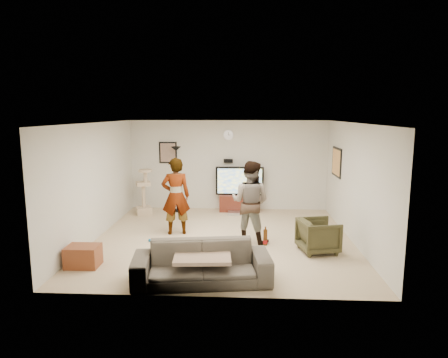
{
  "coord_description": "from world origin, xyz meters",
  "views": [
    {
      "loc": [
        0.45,
        -8.25,
        2.71
      ],
      "look_at": [
        0.01,
        0.2,
        1.29
      ],
      "focal_mm": 31.73,
      "sensor_mm": 36.0,
      "label": 1
    }
  ],
  "objects_px": {
    "person_right": "(250,202)",
    "beer_bottle": "(265,237)",
    "floor_lamp": "(177,179)",
    "tv_stand": "(240,203)",
    "tv": "(240,181)",
    "person_left": "(176,196)",
    "cat_tree": "(143,192)",
    "armchair": "(318,236)",
    "side_table": "(83,256)",
    "sofa": "(202,263)"
  },
  "relations": [
    {
      "from": "person_right",
      "to": "tv_stand",
      "type": "bearing_deg",
      "value": -63.65
    },
    {
      "from": "tv_stand",
      "to": "armchair",
      "type": "xyz_separation_m",
      "value": [
        1.59,
        -3.21,
        0.1
      ]
    },
    {
      "from": "side_table",
      "to": "person_left",
      "type": "bearing_deg",
      "value": 56.69
    },
    {
      "from": "floor_lamp",
      "to": "person_left",
      "type": "height_order",
      "value": "floor_lamp"
    },
    {
      "from": "cat_tree",
      "to": "side_table",
      "type": "height_order",
      "value": "cat_tree"
    },
    {
      "from": "beer_bottle",
      "to": "sofa",
      "type": "bearing_deg",
      "value": 180.0
    },
    {
      "from": "tv",
      "to": "side_table",
      "type": "bearing_deg",
      "value": -122.99
    },
    {
      "from": "sofa",
      "to": "beer_bottle",
      "type": "relative_size",
      "value": 8.78
    },
    {
      "from": "tv_stand",
      "to": "floor_lamp",
      "type": "bearing_deg",
      "value": -175.98
    },
    {
      "from": "tv",
      "to": "armchair",
      "type": "relative_size",
      "value": 1.84
    },
    {
      "from": "person_left",
      "to": "sofa",
      "type": "bearing_deg",
      "value": 95.16
    },
    {
      "from": "floor_lamp",
      "to": "tv",
      "type": "bearing_deg",
      "value": 4.02
    },
    {
      "from": "tv",
      "to": "person_left",
      "type": "bearing_deg",
      "value": -122.69
    },
    {
      "from": "beer_bottle",
      "to": "side_table",
      "type": "bearing_deg",
      "value": 170.39
    },
    {
      "from": "floor_lamp",
      "to": "person_right",
      "type": "height_order",
      "value": "floor_lamp"
    },
    {
      "from": "person_right",
      "to": "person_left",
      "type": "bearing_deg",
      "value": 4.27
    },
    {
      "from": "floor_lamp",
      "to": "sofa",
      "type": "distance_m",
      "value": 4.8
    },
    {
      "from": "tv",
      "to": "person_left",
      "type": "relative_size",
      "value": 0.76
    },
    {
      "from": "side_table",
      "to": "tv",
      "type": "bearing_deg",
      "value": 57.01
    },
    {
      "from": "floor_lamp",
      "to": "armchair",
      "type": "relative_size",
      "value": 2.49
    },
    {
      "from": "sofa",
      "to": "tv_stand",
      "type": "bearing_deg",
      "value": 75.78
    },
    {
      "from": "tv_stand",
      "to": "cat_tree",
      "type": "distance_m",
      "value": 2.65
    },
    {
      "from": "person_left",
      "to": "beer_bottle",
      "type": "height_order",
      "value": "person_left"
    },
    {
      "from": "person_left",
      "to": "beer_bottle",
      "type": "relative_size",
      "value": 6.93
    },
    {
      "from": "tv_stand",
      "to": "floor_lamp",
      "type": "height_order",
      "value": "floor_lamp"
    },
    {
      "from": "tv_stand",
      "to": "armchair",
      "type": "height_order",
      "value": "armchair"
    },
    {
      "from": "floor_lamp",
      "to": "beer_bottle",
      "type": "distance_m",
      "value": 5.11
    },
    {
      "from": "tv_stand",
      "to": "side_table",
      "type": "bearing_deg",
      "value": -122.99
    },
    {
      "from": "tv",
      "to": "beer_bottle",
      "type": "xyz_separation_m",
      "value": [
        0.47,
        -4.73,
        -0.08
      ]
    },
    {
      "from": "beer_bottle",
      "to": "side_table",
      "type": "distance_m",
      "value": 3.29
    },
    {
      "from": "person_right",
      "to": "tv",
      "type": "bearing_deg",
      "value": -63.65
    },
    {
      "from": "person_right",
      "to": "beer_bottle",
      "type": "xyz_separation_m",
      "value": [
        0.21,
        -2.06,
        -0.1
      ]
    },
    {
      "from": "tv_stand",
      "to": "floor_lamp",
      "type": "xyz_separation_m",
      "value": [
        -1.74,
        -0.12,
        0.67
      ]
    },
    {
      "from": "floor_lamp",
      "to": "armchair",
      "type": "distance_m",
      "value": 4.58
    },
    {
      "from": "floor_lamp",
      "to": "cat_tree",
      "type": "xyz_separation_m",
      "value": [
        -0.83,
        -0.39,
        -0.28
      ]
    },
    {
      "from": "tv",
      "to": "person_right",
      "type": "bearing_deg",
      "value": -84.55
    },
    {
      "from": "tv",
      "to": "person_left",
      "type": "xyz_separation_m",
      "value": [
        -1.4,
        -2.18,
        0.02
      ]
    },
    {
      "from": "armchair",
      "to": "side_table",
      "type": "distance_m",
      "value": 4.42
    },
    {
      "from": "tv",
      "to": "side_table",
      "type": "distance_m",
      "value": 5.04
    },
    {
      "from": "floor_lamp",
      "to": "beer_bottle",
      "type": "xyz_separation_m",
      "value": [
        2.2,
        -4.61,
        -0.13
      ]
    },
    {
      "from": "floor_lamp",
      "to": "person_right",
      "type": "relative_size",
      "value": 1.04
    },
    {
      "from": "sofa",
      "to": "side_table",
      "type": "bearing_deg",
      "value": 158.39
    },
    {
      "from": "tv",
      "to": "person_right",
      "type": "distance_m",
      "value": 2.68
    },
    {
      "from": "person_right",
      "to": "beer_bottle",
      "type": "bearing_deg",
      "value": 116.81
    },
    {
      "from": "tv_stand",
      "to": "side_table",
      "type": "xyz_separation_m",
      "value": [
        -2.72,
        -4.19,
        -0.04
      ]
    },
    {
      "from": "tv",
      "to": "person_right",
      "type": "relative_size",
      "value": 0.76
    },
    {
      "from": "tv_stand",
      "to": "tv",
      "type": "bearing_deg",
      "value": 0.0
    },
    {
      "from": "beer_bottle",
      "to": "armchair",
      "type": "xyz_separation_m",
      "value": [
        1.12,
        1.52,
        -0.44
      ]
    },
    {
      "from": "cat_tree",
      "to": "person_right",
      "type": "distance_m",
      "value": 3.56
    },
    {
      "from": "floor_lamp",
      "to": "cat_tree",
      "type": "distance_m",
      "value": 0.96
    }
  ]
}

